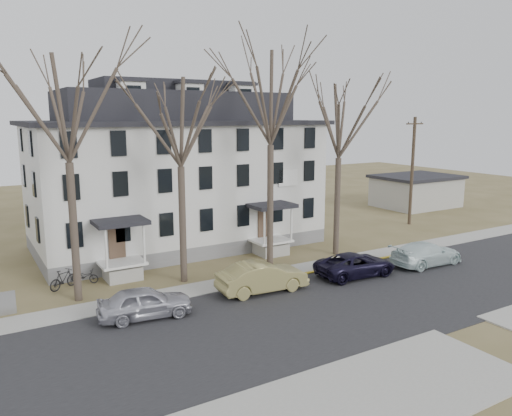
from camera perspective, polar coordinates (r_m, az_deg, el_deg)
ground at (r=24.79m, az=12.10°, el=-12.54°), size 120.00×120.00×0.00m
main_road at (r=26.16m, az=9.07°, el=-11.17°), size 120.00×10.00×0.04m
far_sidewalk at (r=30.70m, az=1.83°, el=-7.72°), size 120.00×2.00×0.08m
yellow_curb at (r=32.90m, az=10.09°, el=-6.63°), size 14.00×0.25×0.06m
boarding_house at (r=37.37m, az=-9.03°, el=3.90°), size 20.80×12.36×12.05m
distant_building at (r=56.06m, az=17.81°, el=1.89°), size 8.50×6.50×3.35m
tree_far_left at (r=26.76m, az=-20.99°, el=11.41°), size 8.40×8.40×13.72m
tree_mid_left at (r=28.44m, az=-8.73°, el=10.39°), size 7.80×7.80×12.74m
tree_center at (r=31.25m, az=1.71°, el=13.23°), size 9.00×9.00×14.70m
tree_mid_right at (r=34.48m, az=9.55°, el=10.37°), size 7.80×7.80×12.74m
utility_pole_far at (r=46.14m, az=17.42°, el=4.19°), size 2.00×0.28×9.50m
car_silver at (r=24.88m, az=-12.56°, el=-10.57°), size 4.66×2.36×1.52m
car_tan at (r=27.68m, az=0.72°, el=-7.96°), size 5.18×2.11×1.67m
car_navy at (r=30.93m, az=11.29°, el=-6.42°), size 5.19×2.65×1.40m
car_white at (r=34.34m, az=18.89°, el=-5.01°), size 5.22×2.21×1.50m
bicycle_left at (r=30.78m, az=-18.97°, el=-7.45°), size 1.62×1.31×0.83m
bicycle_right at (r=30.16m, az=-21.13°, el=-7.67°), size 1.88×1.38×1.12m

